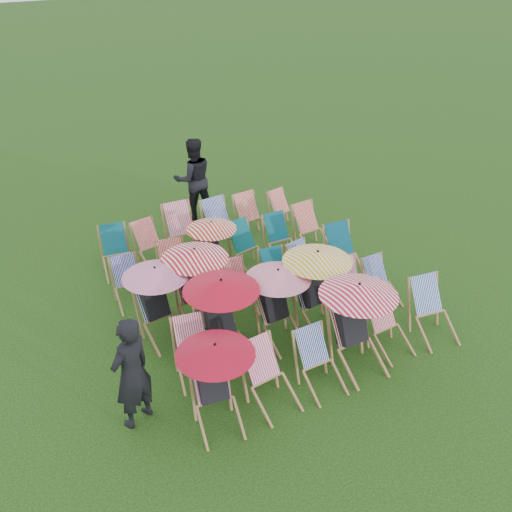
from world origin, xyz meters
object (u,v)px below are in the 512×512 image
person_rear (193,179)px  person_left (132,373)px  deckchair_29 (285,211)px  deckchair_5 (434,311)px  deckchair_0 (216,385)px

person_rear → person_left: bearing=65.5°
deckchair_29 → deckchair_5: bearing=-100.5°
deckchair_0 → person_left: 1.15m
deckchair_5 → deckchair_29: size_ratio=1.16×
deckchair_0 → person_rear: size_ratio=0.67×
person_left → deckchair_0: bearing=124.9°
deckchair_5 → person_left: bearing=-178.5°
deckchair_5 → deckchair_29: deckchair_5 is taller
person_left → person_rear: bearing=-146.4°
deckchair_0 → deckchair_5: bearing=7.9°
deckchair_29 → person_rear: bearing=125.1°
person_left → deckchair_29: bearing=-166.0°
person_rear → deckchair_0: bearing=75.4°
deckchair_29 → person_rear: 2.28m
deckchair_5 → person_left: 5.11m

